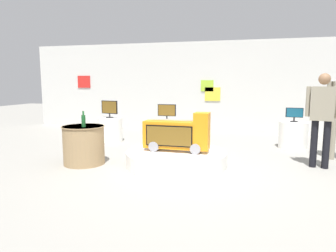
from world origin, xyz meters
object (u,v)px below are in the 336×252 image
object	(u,v)px
tv_on_center_rear	(294,114)
tv_on_right_rear	(167,111)
display_pedestal_right_rear	(167,132)
bottle_on_side_table	(83,121)
shopper_browsing_near_truck	(322,113)
side_table_round	(84,145)
novelty_firetruck_tv	(177,135)
main_display_pedestal	(176,158)
tv_on_left_rear	(109,108)
display_pedestal_center_rear	(293,135)
display_pedestal_left_rear	(110,130)

from	to	relation	value
tv_on_center_rear	tv_on_right_rear	bearing A→B (deg)	-174.25
display_pedestal_right_rear	tv_on_right_rear	bearing A→B (deg)	-90.57
display_pedestal_right_rear	bottle_on_side_table	xyz separation A→B (m)	(-0.99, -2.28, 0.53)
tv_on_center_rear	shopper_browsing_near_truck	size ratio (longest dim) A/B	0.23
tv_on_center_rear	display_pedestal_right_rear	world-z (taller)	tv_on_center_rear
tv_on_center_rear	side_table_round	distance (m)	4.77
display_pedestal_right_rear	novelty_firetruck_tv	bearing A→B (deg)	-70.11
main_display_pedestal	tv_on_left_rear	distance (m)	2.98
main_display_pedestal	tv_on_center_rear	bearing A→B (deg)	42.06
side_table_round	bottle_on_side_table	xyz separation A→B (m)	(0.08, -0.11, 0.47)
tv_on_left_rear	tv_on_center_rear	world-z (taller)	tv_on_left_rear
tv_on_center_rear	display_pedestal_right_rear	distance (m)	3.05
tv_on_left_rear	side_table_round	world-z (taller)	tv_on_left_rear
tv_on_left_rear	shopper_browsing_near_truck	bearing A→B (deg)	-16.75
main_display_pedestal	display_pedestal_right_rear	world-z (taller)	display_pedestal_right_rear
bottle_on_side_table	side_table_round	bearing A→B (deg)	124.22
tv_on_right_rear	novelty_firetruck_tv	bearing A→B (deg)	-70.07
tv_on_left_rear	bottle_on_side_table	size ratio (longest dim) A/B	1.65
display_pedestal_center_rear	tv_on_right_rear	xyz separation A→B (m)	(-2.99, -0.31, 0.52)
display_pedestal_right_rear	side_table_round	world-z (taller)	side_table_round
tv_on_left_rear	display_pedestal_right_rear	size ratio (longest dim) A/B	0.64
tv_on_center_rear	display_pedestal_right_rear	xyz separation A→B (m)	(-2.99, -0.30, -0.50)
novelty_firetruck_tv	display_pedestal_left_rear	distance (m)	2.93
display_pedestal_left_rear	tv_on_left_rear	distance (m)	0.56
tv_on_left_rear	display_pedestal_right_rear	distance (m)	1.66
tv_on_right_rear	display_pedestal_center_rear	bearing A→B (deg)	5.82
display_pedestal_center_rear	side_table_round	distance (m)	4.76
bottle_on_side_table	tv_on_right_rear	bearing A→B (deg)	66.42
display_pedestal_left_rear	side_table_round	bearing A→B (deg)	-77.60
display_pedestal_left_rear	bottle_on_side_table	xyz separation A→B (m)	(0.56, -2.33, 0.53)
tv_on_left_rear	bottle_on_side_table	bearing A→B (deg)	-76.41
tv_on_right_rear	shopper_browsing_near_truck	distance (m)	3.48
bottle_on_side_table	display_pedestal_right_rear	bearing A→B (deg)	66.46
display_pedestal_center_rear	tv_on_center_rear	size ratio (longest dim) A/B	1.70
main_display_pedestal	display_pedestal_right_rear	bearing A→B (deg)	109.30
novelty_firetruck_tv	display_pedestal_center_rear	world-z (taller)	novelty_firetruck_tv
display_pedestal_center_rear	shopper_browsing_near_truck	distance (m)	1.83
display_pedestal_right_rear	shopper_browsing_near_truck	distance (m)	3.54
tv_on_right_rear	tv_on_center_rear	bearing A→B (deg)	5.75
display_pedestal_center_rear	main_display_pedestal	bearing A→B (deg)	-137.88
tv_on_left_rear	display_pedestal_left_rear	bearing A→B (deg)	102.98
display_pedestal_left_rear	display_pedestal_center_rear	distance (m)	4.56
display_pedestal_left_rear	shopper_browsing_near_truck	xyz separation A→B (m)	(4.75, -1.43, 0.68)
main_display_pedestal	display_pedestal_left_rear	distance (m)	2.90
side_table_round	tv_on_center_rear	bearing A→B (deg)	31.26
novelty_firetruck_tv	tv_on_right_rear	bearing A→B (deg)	109.93
novelty_firetruck_tv	shopper_browsing_near_truck	distance (m)	2.60
tv_on_left_rear	side_table_round	size ratio (longest dim) A/B	0.61
tv_on_center_rear	shopper_browsing_near_truck	world-z (taller)	shopper_browsing_near_truck
side_table_round	display_pedestal_right_rear	bearing A→B (deg)	63.77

